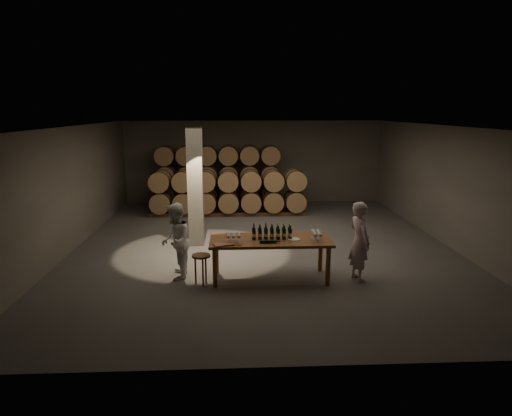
{
  "coord_description": "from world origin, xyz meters",
  "views": [
    {
      "loc": [
        -0.78,
        -11.89,
        3.62
      ],
      "look_at": [
        -0.2,
        -0.26,
        1.1
      ],
      "focal_mm": 32.0,
      "sensor_mm": 36.0,
      "label": 1
    }
  ],
  "objects_px": {
    "plate": "(294,239)",
    "notebook_near": "(228,244)",
    "person_man": "(359,241)",
    "person_woman": "(176,241)",
    "tasting_table": "(270,244)",
    "bottle_cluster": "(272,233)",
    "stool": "(201,260)"
  },
  "relations": [
    {
      "from": "stool",
      "to": "person_man",
      "type": "xyz_separation_m",
      "value": [
        3.37,
        0.08,
        0.34
      ]
    },
    {
      "from": "person_woman",
      "to": "bottle_cluster",
      "type": "bearing_deg",
      "value": 85.5
    },
    {
      "from": "tasting_table",
      "to": "bottle_cluster",
      "type": "bearing_deg",
      "value": 52.71
    },
    {
      "from": "tasting_table",
      "to": "person_man",
      "type": "relative_size",
      "value": 1.5
    },
    {
      "from": "notebook_near",
      "to": "person_woman",
      "type": "xyz_separation_m",
      "value": [
        -1.15,
        0.54,
        -0.08
      ]
    },
    {
      "from": "tasting_table",
      "to": "bottle_cluster",
      "type": "distance_m",
      "value": 0.23
    },
    {
      "from": "bottle_cluster",
      "to": "person_man",
      "type": "bearing_deg",
      "value": -6.31
    },
    {
      "from": "stool",
      "to": "person_man",
      "type": "relative_size",
      "value": 0.37
    },
    {
      "from": "bottle_cluster",
      "to": "person_man",
      "type": "height_order",
      "value": "person_man"
    },
    {
      "from": "tasting_table",
      "to": "plate",
      "type": "height_order",
      "value": "plate"
    },
    {
      "from": "person_man",
      "to": "person_woman",
      "type": "distance_m",
      "value": 3.96
    },
    {
      "from": "stool",
      "to": "person_woman",
      "type": "bearing_deg",
      "value": 145.29
    },
    {
      "from": "bottle_cluster",
      "to": "plate",
      "type": "height_order",
      "value": "bottle_cluster"
    },
    {
      "from": "notebook_near",
      "to": "stool",
      "type": "bearing_deg",
      "value": 152.97
    },
    {
      "from": "plate",
      "to": "notebook_near",
      "type": "height_order",
      "value": "notebook_near"
    },
    {
      "from": "tasting_table",
      "to": "plate",
      "type": "xyz_separation_m",
      "value": [
        0.5,
        -0.07,
        0.11
      ]
    },
    {
      "from": "tasting_table",
      "to": "person_woman",
      "type": "bearing_deg",
      "value": 175.53
    },
    {
      "from": "notebook_near",
      "to": "person_woman",
      "type": "bearing_deg",
      "value": 141.94
    },
    {
      "from": "bottle_cluster",
      "to": "person_woman",
      "type": "relative_size",
      "value": 0.52
    },
    {
      "from": "plate",
      "to": "notebook_near",
      "type": "distance_m",
      "value": 1.44
    },
    {
      "from": "tasting_table",
      "to": "notebook_near",
      "type": "relative_size",
      "value": 11.09
    },
    {
      "from": "person_woman",
      "to": "plate",
      "type": "bearing_deg",
      "value": 83.52
    },
    {
      "from": "bottle_cluster",
      "to": "person_man",
      "type": "relative_size",
      "value": 0.5
    },
    {
      "from": "tasting_table",
      "to": "bottle_cluster",
      "type": "xyz_separation_m",
      "value": [
        0.04,
        0.05,
        0.22
      ]
    },
    {
      "from": "tasting_table",
      "to": "person_man",
      "type": "bearing_deg",
      "value": -4.77
    },
    {
      "from": "tasting_table",
      "to": "person_man",
      "type": "distance_m",
      "value": 1.91
    },
    {
      "from": "stool",
      "to": "person_woman",
      "type": "xyz_separation_m",
      "value": [
        -0.57,
        0.4,
        0.3
      ]
    },
    {
      "from": "plate",
      "to": "stool",
      "type": "height_order",
      "value": "plate"
    },
    {
      "from": "person_man",
      "to": "person_woman",
      "type": "height_order",
      "value": "person_man"
    },
    {
      "from": "bottle_cluster",
      "to": "plate",
      "type": "bearing_deg",
      "value": -13.72
    },
    {
      "from": "bottle_cluster",
      "to": "plate",
      "type": "xyz_separation_m",
      "value": [
        0.46,
        -0.11,
        -0.11
      ]
    },
    {
      "from": "stool",
      "to": "tasting_table",
      "type": "bearing_deg",
      "value": 9.08
    }
  ]
}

